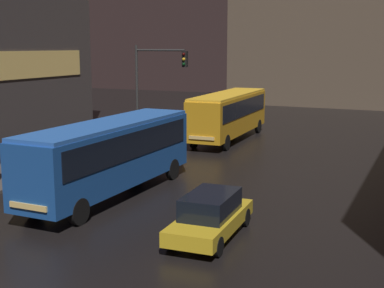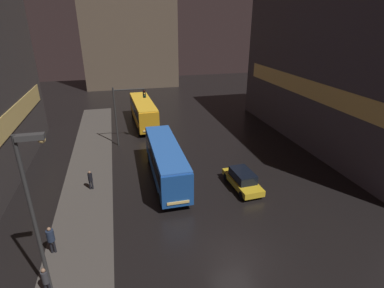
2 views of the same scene
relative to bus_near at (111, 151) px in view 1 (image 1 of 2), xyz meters
name	(u,v)px [view 1 (image 1 of 2)]	position (x,y,z in m)	size (l,w,h in m)	color
bus_near	(111,151)	(0.00, 0.00, 0.00)	(2.41, 10.35, 3.24)	#194793
bus_far	(229,111)	(-0.38, 15.25, -0.01)	(2.78, 10.38, 3.23)	orange
car_taxi	(211,215)	(5.86, -2.90, -1.22)	(1.97, 4.58, 1.53)	gold
traffic_light_main	(154,81)	(-2.73, 8.85, 2.38)	(3.42, 0.35, 6.47)	#2D2D2D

